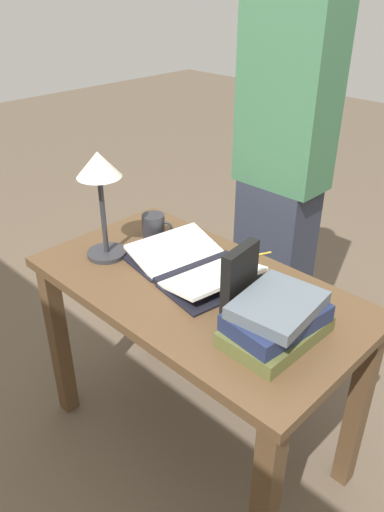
{
  "coord_description": "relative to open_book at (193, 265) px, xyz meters",
  "views": [
    {
      "loc": [
        -0.95,
        0.99,
        1.64
      ],
      "look_at": [
        0.04,
        -0.02,
        0.82
      ],
      "focal_mm": 35.0,
      "sensor_mm": 36.0,
      "label": 1
    }
  ],
  "objects": [
    {
      "name": "reading_lamp",
      "position": [
        0.29,
        0.15,
        0.27
      ],
      "size": [
        0.15,
        0.15,
        0.39
      ],
      "color": "#2D2D33",
      "rests_on": "reading_desk"
    },
    {
      "name": "person_reader",
      "position": [
        0.07,
        -0.59,
        0.14
      ],
      "size": [
        0.36,
        0.21,
        1.82
      ],
      "rotation": [
        0.0,
        0.0,
        3.14
      ],
      "color": "#2D3342",
      "rests_on": "ground_plane"
    },
    {
      "name": "book_standing_upright",
      "position": [
        -0.28,
        0.1,
        0.1
      ],
      "size": [
        0.05,
        0.15,
        0.23
      ],
      "rotation": [
        0.0,
        0.0,
        0.11
      ],
      "color": "black",
      "rests_on": "reading_desk"
    },
    {
      "name": "book_stack_tall",
      "position": [
        -0.42,
        0.1,
        0.05
      ],
      "size": [
        0.22,
        0.3,
        0.13
      ],
      "color": "brown",
      "rests_on": "reading_desk"
    },
    {
      "name": "coffee_mug",
      "position": [
        0.26,
        -0.06,
        0.03
      ],
      "size": [
        0.11,
        0.09,
        0.1
      ],
      "rotation": [
        0.0,
        0.0,
        3.75
      ],
      "color": "#28282D",
      "rests_on": "reading_desk"
    },
    {
      "name": "pencil",
      "position": [
        -0.09,
        -0.21,
        -0.01
      ],
      "size": [
        0.08,
        0.15,
        0.01
      ],
      "rotation": [
        0.0,
        0.0,
        -0.44
      ],
      "color": "gold",
      "rests_on": "reading_desk"
    },
    {
      "name": "ground_plane",
      "position": [
        -0.07,
        0.06,
        -0.76
      ],
      "size": [
        12.0,
        12.0,
        0.0
      ],
      "primitive_type": "plane",
      "color": "brown"
    },
    {
      "name": "open_book",
      "position": [
        0.0,
        0.0,
        0.0
      ],
      "size": [
        0.49,
        0.39,
        0.06
      ],
      "rotation": [
        0.0,
        0.0,
        -0.16
      ],
      "color": "black",
      "rests_on": "reading_desk"
    },
    {
      "name": "reading_desk",
      "position": [
        -0.07,
        0.06,
        -0.15
      ],
      "size": [
        1.12,
        0.61,
        0.74
      ],
      "color": "brown",
      "rests_on": "ground_plane"
    }
  ]
}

